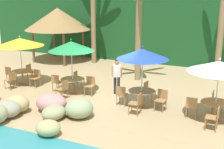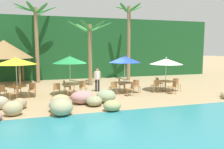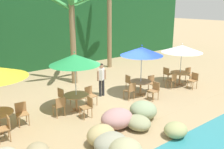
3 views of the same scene
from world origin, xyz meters
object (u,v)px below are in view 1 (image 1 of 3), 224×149
chair_green_seaward (90,84)px  chair_blue_left (121,94)px  dining_table_blue (142,93)px  palapa_hut (58,19)px  chair_green_left (57,82)px  chair_white_right (215,116)px  chair_blue_seaward (161,99)px  umbrella_green (71,46)px  umbrella_blue (143,54)px  chair_yellow_right (11,79)px  chair_white_inland (215,100)px  chair_yellow_left (10,73)px  waiter_in_white (117,74)px  chair_yellow_inland (30,71)px  chair_green_inland (78,78)px  chair_white_left (192,106)px  dining_table_green (73,81)px  palm_tree_second (139,15)px  umbrella_white (219,66)px  dining_table_white (216,105)px  dining_table_yellow (22,73)px  chair_blue_inland (148,90)px  umbrella_yellow (20,42)px  chair_green_right (63,88)px  chair_yellow_seaward (36,77)px  chair_blue_right (137,102)px

chair_green_seaward → chair_blue_left: (1.89, -0.68, 0.00)m
dining_table_blue → palapa_hut: bearing=143.4°
chair_green_left → chair_white_right: (7.45, -1.26, 0.00)m
chair_blue_seaward → palapa_hut: 11.30m
umbrella_green → umbrella_blue: 3.58m
chair_yellow_right → chair_white_inland: (9.59, 1.03, 0.00)m
chair_yellow_right → palapa_hut: palapa_hut is taller
chair_yellow_left → waiter_in_white: size_ratio=0.51×
chair_yellow_inland → chair_green_inland: bearing=-3.4°
dining_table_blue → chair_white_left: bearing=-8.5°
dining_table_green → palm_tree_second: palm_tree_second is taller
umbrella_white → dining_table_white: size_ratio=2.20×
dining_table_yellow → chair_yellow_inland: (-0.17, 0.84, -0.10)m
chair_green_inland → chair_white_right: 7.15m
chair_blue_inland → chair_white_right: size_ratio=1.00×
chair_green_inland → chair_blue_left: size_ratio=1.00×
chair_blue_left → umbrella_white: umbrella_white is taller
chair_green_seaward → chair_blue_inland: bearing=7.0°
chair_yellow_left → chair_white_right: (10.61, -1.54, 0.00)m
umbrella_yellow → chair_white_left: 9.05m
dining_table_green → umbrella_white: 6.71m
umbrella_green → waiter_in_white: (1.94, 0.80, -1.31)m
chair_green_right → chair_blue_left: bearing=7.8°
umbrella_white → waiter_in_white: bearing=164.1°
dining_table_yellow → chair_green_left: size_ratio=1.26×
chair_yellow_seaward → chair_blue_seaward: 6.74m
chair_yellow_right → umbrella_blue: (6.71, 0.35, 1.77)m
chair_blue_right → chair_yellow_seaward: bearing=167.1°
chair_white_right → chair_white_left: bearing=142.2°
umbrella_yellow → waiter_in_white: umbrella_yellow is taller
umbrella_yellow → chair_blue_seaward: bearing=-3.9°
chair_yellow_inland → chair_green_inland: (3.12, -0.19, 0.00)m
umbrella_yellow → dining_table_blue: bearing=-4.3°
palapa_hut → chair_yellow_right: bearing=-76.4°
dining_table_blue → chair_white_inland: 2.95m
chair_yellow_left → umbrella_green: bearing=-2.7°
chair_green_right → chair_white_right: (6.57, -0.50, 0.00)m
chair_yellow_inland → chair_green_seaward: 4.25m
dining_table_blue → umbrella_green: bearing=174.7°
umbrella_yellow → dining_table_blue: size_ratio=2.33×
chair_yellow_inland → chair_white_inland: same height
chair_green_right → umbrella_white: umbrella_white is taller
chair_yellow_seaward → dining_table_blue: chair_yellow_seaward is taller
chair_white_inland → umbrella_blue: bearing=-166.8°
dining_table_green → palapa_hut: 7.86m
dining_table_blue → chair_white_right: bearing=-18.7°
chair_yellow_inland → dining_table_white: 9.97m
chair_blue_seaward → chair_blue_right: (-0.75, -0.84, 0.00)m
chair_yellow_inland → chair_blue_left: size_ratio=1.00×
chair_yellow_right → chair_white_right: (9.75, -0.68, 0.00)m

